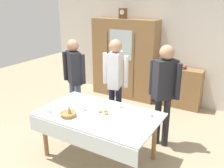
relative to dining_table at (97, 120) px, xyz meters
The scene contains 20 objects.
ground_plane 0.72m from the dining_table, 90.00° to the left, with size 12.00×12.00×0.00m, color tan.
back_wall 2.96m from the dining_table, 90.00° to the left, with size 6.40×0.10×2.70m, color silver.
dining_table is the anchor object (origin of this frame).
wall_cabinet 2.76m from the dining_table, 109.16° to the left, with size 1.66×0.46×1.96m.
mantel_clock 3.10m from the dining_table, 110.47° to the left, with size 0.18×0.11×0.24m.
bookshelf_low 2.71m from the dining_table, 78.33° to the left, with size 0.93×0.35×0.92m.
book_stack 2.71m from the dining_table, 78.33° to the left, with size 0.14×0.21×0.06m.
tea_cup_far_left 0.53m from the dining_table, 169.89° to the left, with size 0.13×0.13×0.06m.
tea_cup_back_edge 0.29m from the dining_table, behind, with size 0.13×0.13×0.06m.
tea_cup_center 0.43m from the dining_table, 65.30° to the left, with size 0.13×0.13×0.06m.
tea_cup_mid_right 0.79m from the dining_table, 25.92° to the left, with size 0.13×0.13×0.06m.
tea_cup_front_edge 0.75m from the dining_table, 154.63° to the right, with size 0.13×0.13×0.06m.
bread_basket 0.45m from the dining_table, 141.21° to the right, with size 0.24×0.24×0.16m.
pastry_plate 0.14m from the dining_table, 36.76° to the left, with size 0.28×0.28×0.05m.
spoon_center 0.22m from the dining_table, 93.73° to the right, with size 0.12×0.02×0.01m.
spoon_mid_left 0.43m from the dining_table, 38.81° to the left, with size 0.12×0.02×0.01m.
spoon_front_edge 0.53m from the dining_table, ahead, with size 0.12×0.02×0.01m.
person_by_cabinet 1.21m from the dining_table, 51.46° to the left, with size 0.52×0.40×1.75m.
person_behind_table_right 1.38m from the dining_table, 143.10° to the left, with size 0.52×0.37×1.70m.
person_beside_shelf 1.08m from the dining_table, 104.24° to the left, with size 0.52×0.40×1.74m.
Camera 1 is at (1.86, -2.96, 2.42)m, focal length 39.10 mm.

